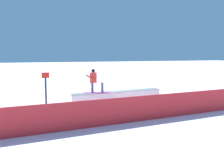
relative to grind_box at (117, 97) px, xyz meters
name	(u,v)px	position (x,y,z in m)	size (l,w,h in m)	color
ground_plane	(117,102)	(0.00, 0.00, -0.31)	(120.00, 120.00, 0.00)	white
grind_box	(117,97)	(0.00, 0.00, 0.00)	(5.83, 1.28, 0.68)	white
snowboarder	(94,80)	(1.46, 0.11, 1.14)	(1.59, 0.56, 1.42)	#B62F8F
safety_fence	(143,108)	(0.00, 3.95, 0.26)	(13.72, 0.06, 1.14)	red
trail_marker	(46,89)	(4.22, 0.33, 0.75)	(0.40, 0.10, 1.98)	#262628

